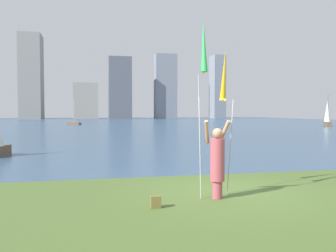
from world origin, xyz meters
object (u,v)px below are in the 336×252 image
(kite_flag_left, at_px, (204,51))
(sailboat_2, at_px, (74,123))
(person, at_px, (217,160))
(sailboat_3, at_px, (327,114))
(kite_flag_right, at_px, (224,78))
(bag, at_px, (156,202))

(kite_flag_left, relative_size, sailboat_2, 1.03)
(person, distance_m, sailboat_3, 48.48)
(kite_flag_left, distance_m, kite_flag_right, 1.22)
(sailboat_2, bearing_deg, sailboat_3, -20.72)
(bag, distance_m, sailboat_2, 52.08)
(person, height_order, bag, person)
(sailboat_3, bearing_deg, person, -129.40)
(kite_flag_left, height_order, sailboat_3, sailboat_3)
(kite_flag_left, bearing_deg, kite_flag_right, 41.88)
(person, bearing_deg, bag, -176.15)
(kite_flag_right, distance_m, bag, 3.72)
(person, relative_size, kite_flag_left, 0.45)
(kite_flag_left, bearing_deg, sailboat_3, 50.32)
(person, distance_m, bag, 1.91)
(kite_flag_left, bearing_deg, bag, -160.97)
(bag, relative_size, sailboat_3, 0.06)
(person, relative_size, sailboat_3, 0.42)
(kite_flag_left, distance_m, sailboat_2, 51.88)
(person, xyz_separation_m, kite_flag_left, (-0.40, -0.12, 2.64))
(kite_flag_left, bearing_deg, person, 15.97)
(person, distance_m, sailboat_2, 51.71)
(person, xyz_separation_m, kite_flag_right, (0.40, 0.61, 2.08))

